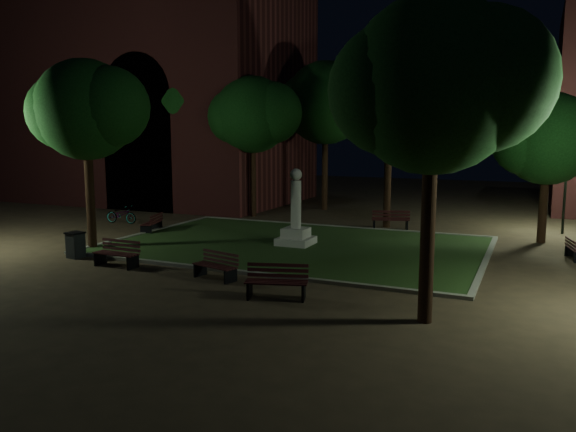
# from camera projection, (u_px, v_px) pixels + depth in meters

# --- Properties ---
(ground) EXTENTS (80.00, 80.00, 0.00)m
(ground) POSITION_uv_depth(u_px,v_px,m) (276.00, 255.00, 21.88)
(ground) COLOR #403222
(lawn) EXTENTS (15.00, 10.00, 0.08)m
(lawn) POSITION_uv_depth(u_px,v_px,m) (296.00, 245.00, 23.68)
(lawn) COLOR #26421A
(lawn) RESTS_ON ground
(lawn_kerb) EXTENTS (15.40, 10.40, 0.12)m
(lawn_kerb) POSITION_uv_depth(u_px,v_px,m) (296.00, 245.00, 23.68)
(lawn_kerb) COLOR slate
(lawn_kerb) RESTS_ON ground
(monument) EXTENTS (1.40, 1.40, 3.20)m
(monument) POSITION_uv_depth(u_px,v_px,m) (296.00, 224.00, 23.55)
(monument) COLOR #AEABA1
(monument) RESTS_ON lawn
(building_main) EXTENTS (20.00, 12.00, 15.00)m
(building_main) POSITION_uv_depth(u_px,v_px,m) (155.00, 95.00, 39.63)
(building_main) COLOR #511F1F
(building_main) RESTS_ON ground
(tree_west) EXTENTS (4.94, 4.04, 7.67)m
(tree_west) POSITION_uv_depth(u_px,v_px,m) (87.00, 110.00, 22.35)
(tree_west) COLOR black
(tree_west) RESTS_ON ground
(tree_north_wl) EXTENTS (5.29, 4.32, 7.92)m
(tree_north_wl) POSITION_uv_depth(u_px,v_px,m) (254.00, 115.00, 31.39)
(tree_north_wl) COLOR black
(tree_north_wl) RESTS_ON ground
(tree_north_er) EXTENTS (5.06, 4.13, 7.92)m
(tree_north_er) POSITION_uv_depth(u_px,v_px,m) (391.00, 110.00, 27.64)
(tree_north_er) COLOR black
(tree_north_er) RESTS_ON ground
(tree_ne) EXTENTS (4.83, 3.94, 6.47)m
(tree_ne) POSITION_uv_depth(u_px,v_px,m) (550.00, 139.00, 23.76)
(tree_ne) COLOR black
(tree_ne) RESTS_ON ground
(tree_se) EXTENTS (5.25, 4.28, 7.99)m
(tree_se) POSITION_uv_depth(u_px,v_px,m) (437.00, 86.00, 13.28)
(tree_se) COLOR black
(tree_se) RESTS_ON ground
(tree_nw) EXTENTS (6.05, 4.94, 9.04)m
(tree_nw) POSITION_uv_depth(u_px,v_px,m) (196.00, 103.00, 34.34)
(tree_nw) COLOR black
(tree_nw) RESTS_ON ground
(tree_far_north) EXTENTS (6.19, 5.05, 9.09)m
(tree_far_north) POSITION_uv_depth(u_px,v_px,m) (327.00, 103.00, 34.07)
(tree_far_north) COLOR black
(tree_far_north) RESTS_ON ground
(lamppost_nw) EXTENTS (1.18, 0.28, 4.27)m
(lamppost_nw) POSITION_uv_depth(u_px,v_px,m) (188.00, 160.00, 36.37)
(lamppost_nw) COLOR black
(lamppost_nw) RESTS_ON ground
(lamppost_ne) EXTENTS (1.18, 0.28, 3.95)m
(lamppost_ne) POSITION_uv_depth(u_px,v_px,m) (566.00, 175.00, 26.19)
(lamppost_ne) COLOR black
(lamppost_ne) RESTS_ON ground
(bench_near_left) EXTENTS (1.70, 0.95, 0.88)m
(bench_near_left) POSITION_uv_depth(u_px,v_px,m) (216.00, 266.00, 18.30)
(bench_near_left) COLOR black
(bench_near_left) RESTS_ON ground
(bench_near_right) EXTENTS (1.90, 1.11, 0.98)m
(bench_near_right) POSITION_uv_depth(u_px,v_px,m) (277.00, 283.00, 16.13)
(bench_near_right) COLOR black
(bench_near_right) RESTS_ON ground
(bench_west_near) EXTENTS (1.72, 0.63, 0.94)m
(bench_west_near) POSITION_uv_depth(u_px,v_px,m) (117.00, 254.00, 20.03)
(bench_west_near) COLOR black
(bench_west_near) RESTS_ON ground
(bench_left_side) EXTENTS (0.99, 1.70, 0.88)m
(bench_left_side) POSITION_uv_depth(u_px,v_px,m) (153.00, 224.00, 26.98)
(bench_left_side) COLOR black
(bench_left_side) RESTS_ON ground
(bench_right_side) EXTENTS (0.78, 1.49, 0.78)m
(bench_right_side) POSITION_uv_depth(u_px,v_px,m) (575.00, 250.00, 21.12)
(bench_right_side) COLOR black
(bench_right_side) RESTS_ON ground
(bench_far_side) EXTENTS (1.93, 1.19, 1.00)m
(bench_far_side) POSITION_uv_depth(u_px,v_px,m) (391.00, 221.00, 27.58)
(bench_far_side) COLOR black
(bench_far_side) RESTS_ON ground
(trash_bin) EXTENTS (0.65, 0.65, 1.00)m
(trash_bin) POSITION_uv_depth(u_px,v_px,m) (76.00, 245.00, 21.40)
(trash_bin) COLOR black
(trash_bin) RESTS_ON ground
(bicycle) EXTENTS (1.85, 0.76, 0.95)m
(bicycle) POSITION_uv_depth(u_px,v_px,m) (121.00, 214.00, 29.62)
(bicycle) COLOR black
(bicycle) RESTS_ON ground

